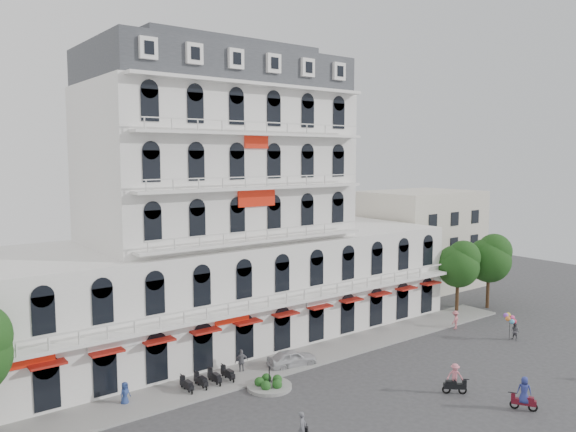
{
  "coord_description": "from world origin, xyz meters",
  "views": [
    {
      "loc": [
        -24.98,
        -25.09,
        16.28
      ],
      "look_at": [
        1.7,
        10.0,
        11.58
      ],
      "focal_mm": 35.0,
      "sensor_mm": 36.0,
      "label": 1
    }
  ],
  "objects_px": {
    "parked_car": "(292,358)",
    "rider_center": "(455,378)",
    "rider_east": "(524,393)",
    "balloon_vendor": "(513,326)",
    "rider_west": "(302,432)"
  },
  "relations": [
    {
      "from": "parked_car",
      "to": "rider_center",
      "type": "bearing_deg",
      "value": -140.34
    },
    {
      "from": "parked_car",
      "to": "rider_west",
      "type": "relative_size",
      "value": 1.75
    },
    {
      "from": "rider_center",
      "to": "balloon_vendor",
      "type": "distance_m",
      "value": 14.15
    },
    {
      "from": "parked_car",
      "to": "rider_east",
      "type": "relative_size",
      "value": 1.75
    },
    {
      "from": "rider_west",
      "to": "rider_east",
      "type": "relative_size",
      "value": 1.0
    },
    {
      "from": "rider_east",
      "to": "balloon_vendor",
      "type": "xyz_separation_m",
      "value": [
        12.17,
        8.1,
        0.17
      ]
    },
    {
      "from": "parked_car",
      "to": "rider_center",
      "type": "xyz_separation_m",
      "value": [
        5.85,
        -10.77,
        0.47
      ]
    },
    {
      "from": "rider_west",
      "to": "balloon_vendor",
      "type": "xyz_separation_m",
      "value": [
        26.61,
        3.3,
        0.27
      ]
    },
    {
      "from": "rider_center",
      "to": "balloon_vendor",
      "type": "bearing_deg",
      "value": 57.3
    },
    {
      "from": "parked_car",
      "to": "balloon_vendor",
      "type": "distance_m",
      "value": 20.66
    },
    {
      "from": "rider_east",
      "to": "rider_center",
      "type": "height_order",
      "value": "rider_east"
    },
    {
      "from": "parked_car",
      "to": "balloon_vendor",
      "type": "height_order",
      "value": "balloon_vendor"
    },
    {
      "from": "balloon_vendor",
      "to": "rider_center",
      "type": "bearing_deg",
      "value": -164.19
    },
    {
      "from": "parked_car",
      "to": "rider_west",
      "type": "height_order",
      "value": "rider_west"
    },
    {
      "from": "rider_west",
      "to": "rider_center",
      "type": "distance_m",
      "value": 13.01
    }
  ]
}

